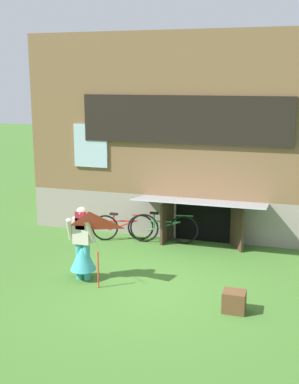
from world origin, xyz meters
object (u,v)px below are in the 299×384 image
(kite, at_px, (90,231))
(bicycle_green, at_px, (164,228))
(person, at_px, (83,250))
(wooden_crate, at_px, (234,302))
(bicycle_red, at_px, (123,227))

(kite, relative_size, bicycle_green, 0.88)
(person, xyz_separation_m, kite, (0.39, -0.51, 0.57))
(person, height_order, wooden_crate, person)
(person, bearing_deg, kite, -35.92)
(kite, distance_m, bicycle_red, 3.22)
(person, relative_size, bicycle_red, 1.02)
(person, height_order, bicycle_green, person)
(bicycle_red, bearing_deg, kite, -100.46)
(person, relative_size, kite, 1.02)
(bicycle_red, bearing_deg, person, -107.50)
(person, bearing_deg, bicycle_red, 108.07)
(bicycle_green, height_order, bicycle_red, bicycle_green)
(kite, distance_m, bicycle_green, 3.31)
(person, bearing_deg, bicycle_green, 86.50)
(person, relative_size, wooden_crate, 3.83)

